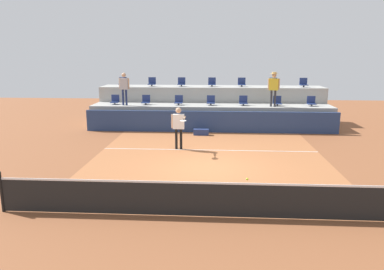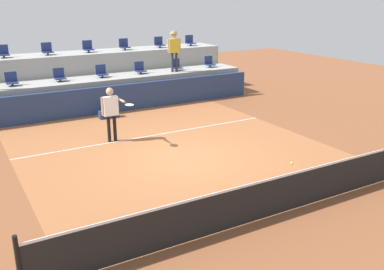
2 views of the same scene
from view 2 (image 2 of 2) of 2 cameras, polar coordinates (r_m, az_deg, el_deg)
name	(u,v)px [view 2 (image 2 of 2)]	position (r m, az deg, el deg)	size (l,w,h in m)	color
ground_plane	(185,158)	(12.71, -0.94, -3.07)	(40.00, 40.00, 0.00)	brown
court_inner_paint	(169,148)	(13.54, -3.00, -1.73)	(9.00, 10.00, 0.01)	#A36038
court_service_line	(151,136)	(14.73, -5.48, -0.11)	(9.00, 0.06, 0.00)	silver
tennis_net	(275,195)	(9.50, 10.94, -7.76)	(10.48, 0.08, 1.07)	black
sponsor_backboard	(113,99)	(17.81, -10.39, 4.69)	(13.00, 0.16, 1.10)	navy
seating_tier_lower	(102,91)	(19.00, -11.75, 5.67)	(13.00, 1.80, 1.25)	#9E9E99
seating_tier_upper	(89,75)	(20.61, -13.44, 7.71)	(13.00, 1.80, 2.10)	#9E9E99
stadium_chair_lower_left	(12,80)	(18.01, -22.74, 6.71)	(0.44, 0.40, 0.52)	#2D2D33
stadium_chair_lower_mid_left	(59,76)	(18.32, -17.11, 7.48)	(0.44, 0.40, 0.52)	#2D2D33
stadium_chair_lower_center	(101,72)	(18.78, -11.87, 8.13)	(0.44, 0.40, 0.52)	#2D2D33
stadium_chair_lower_mid_right	(140,69)	(19.39, -6.90, 8.69)	(0.44, 0.40, 0.52)	#2D2D33
stadium_chair_lower_right	(176,65)	(20.15, -2.11, 9.16)	(0.44, 0.40, 0.52)	#2D2D33
stadium_chair_lower_far_right	(209,63)	(21.05, 2.30, 9.54)	(0.44, 0.40, 0.52)	#2D2D33
stadium_chair_upper_left	(3,52)	(19.67, -23.67, 9.97)	(0.44, 0.40, 0.52)	#2D2D33
stadium_chair_upper_mid_left	(47,50)	(19.94, -18.59, 10.62)	(0.44, 0.40, 0.52)	#2D2D33
stadium_chair_upper_center	(88,47)	(20.37, -13.58, 11.19)	(0.44, 0.40, 0.52)	#2D2D33
stadium_chair_upper_mid_right	(124,45)	(20.93, -8.94, 11.64)	(0.44, 0.40, 0.52)	#2D2D33
stadium_chair_upper_right	(159,43)	(21.65, -4.35, 12.01)	(0.44, 0.40, 0.52)	#2D2D33
stadium_chair_upper_far_right	(190,41)	(22.45, -0.27, 12.28)	(0.44, 0.40, 0.52)	#2D2D33
tennis_player	(111,109)	(14.05, -10.61, 3.42)	(0.72, 1.21, 1.79)	black
spectator_with_hat	(174,47)	(19.56, -2.37, 11.55)	(0.61, 0.49, 1.80)	#2D2D33
tennis_ball	(292,163)	(10.52, 13.07, -3.66)	(0.07, 0.07, 0.07)	#CCE033
equipment_bag	(109,114)	(17.12, -10.95, 2.73)	(0.76, 0.28, 0.30)	navy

